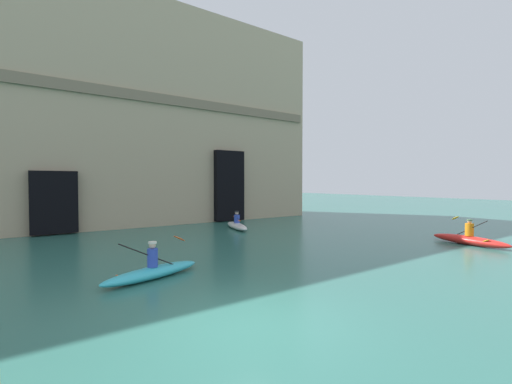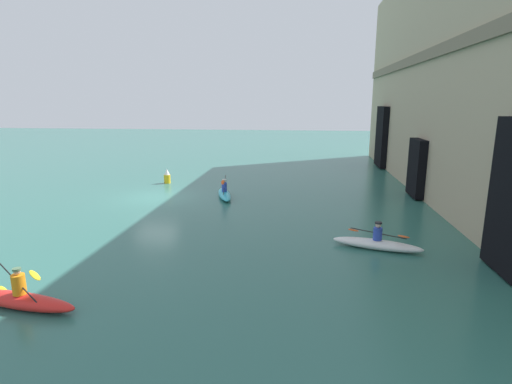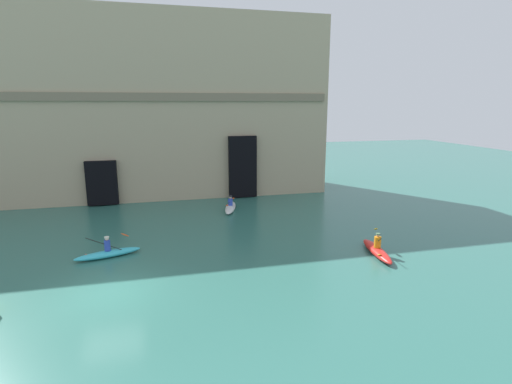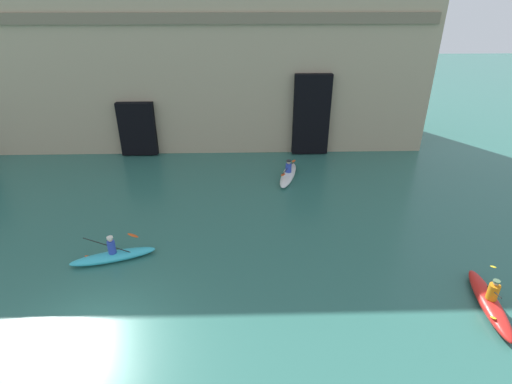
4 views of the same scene
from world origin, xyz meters
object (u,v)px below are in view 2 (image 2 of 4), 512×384
at_px(kayak_cyan, 224,194).
at_px(marker_buoy, 167,177).
at_px(kayak_white, 377,243).
at_px(kayak_red, 21,299).

relative_size(kayak_cyan, marker_buoy, 3.26).
distance_m(kayak_cyan, kayak_white, 10.99).
relative_size(kayak_cyan, kayak_white, 0.97).
relative_size(kayak_cyan, kayak_red, 0.94).
height_order(kayak_white, kayak_red, kayak_red).
bearing_deg(marker_buoy, kayak_white, 47.06).
distance_m(kayak_red, marker_buoy, 17.66).
distance_m(kayak_white, marker_buoy, 17.15).
height_order(kayak_cyan, marker_buoy, kayak_cyan).
xyz_separation_m(kayak_white, kayak_red, (5.88, -10.75, 0.02)).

